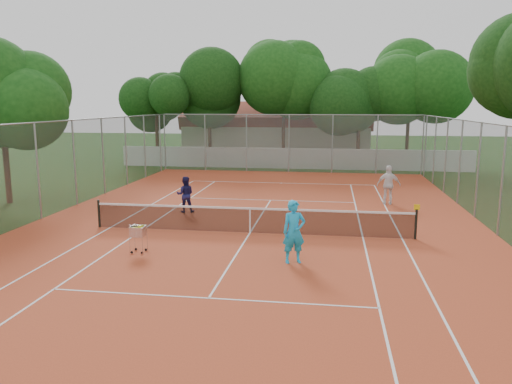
# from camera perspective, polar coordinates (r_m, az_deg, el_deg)

# --- Properties ---
(ground) EXTENTS (120.00, 120.00, 0.00)m
(ground) POSITION_cam_1_polar(r_m,az_deg,el_deg) (18.61, -0.69, -4.75)
(ground) COLOR #16370F
(ground) RESTS_ON ground
(court_pad) EXTENTS (18.00, 34.00, 0.02)m
(court_pad) POSITION_cam_1_polar(r_m,az_deg,el_deg) (18.61, -0.69, -4.72)
(court_pad) COLOR #B44423
(court_pad) RESTS_ON ground
(court_lines) EXTENTS (10.98, 23.78, 0.01)m
(court_lines) POSITION_cam_1_polar(r_m,az_deg,el_deg) (18.60, -0.69, -4.68)
(court_lines) COLOR white
(court_lines) RESTS_ON court_pad
(tennis_net) EXTENTS (11.88, 0.10, 0.98)m
(tennis_net) POSITION_cam_1_polar(r_m,az_deg,el_deg) (18.48, -0.69, -3.22)
(tennis_net) COLOR black
(tennis_net) RESTS_ON court_pad
(perimeter_fence) EXTENTS (18.00, 34.00, 4.00)m
(perimeter_fence) POSITION_cam_1_polar(r_m,az_deg,el_deg) (18.20, -0.70, 1.35)
(perimeter_fence) COLOR slate
(perimeter_fence) RESTS_ON ground
(boundary_wall) EXTENTS (26.00, 0.30, 1.50)m
(boundary_wall) POSITION_cam_1_polar(r_m,az_deg,el_deg) (37.09, 4.01, 3.85)
(boundary_wall) COLOR silver
(boundary_wall) RESTS_ON ground
(clubhouse) EXTENTS (16.40, 9.00, 4.40)m
(clubhouse) POSITION_cam_1_polar(r_m,az_deg,el_deg) (47.08, 2.57, 6.96)
(clubhouse) COLOR beige
(clubhouse) RESTS_ON ground
(tropical_trees) EXTENTS (29.00, 19.00, 10.00)m
(tropical_trees) POSITION_cam_1_polar(r_m,az_deg,el_deg) (39.86, 4.44, 10.40)
(tropical_trees) COLOR black
(tropical_trees) RESTS_ON ground
(player_near) EXTENTS (0.81, 0.66, 1.91)m
(player_near) POSITION_cam_1_polar(r_m,az_deg,el_deg) (15.02, 4.35, -4.55)
(player_near) COLOR #1BABE6
(player_near) RESTS_ON court_pad
(player_far_left) EXTENTS (0.88, 0.75, 1.59)m
(player_far_left) POSITION_cam_1_polar(r_m,az_deg,el_deg) (22.17, -8.09, -0.27)
(player_far_left) COLOR #19184A
(player_far_left) RESTS_ON court_pad
(player_far_right) EXTENTS (1.12, 0.51, 1.87)m
(player_far_right) POSITION_cam_1_polar(r_m,az_deg,el_deg) (24.48, 14.92, 0.79)
(player_far_right) COLOR white
(player_far_right) RESTS_ON court_pad
(ball_hopper) EXTENTS (0.53, 0.53, 0.96)m
(ball_hopper) POSITION_cam_1_polar(r_m,az_deg,el_deg) (16.52, -13.29, -5.15)
(ball_hopper) COLOR silver
(ball_hopper) RESTS_ON court_pad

